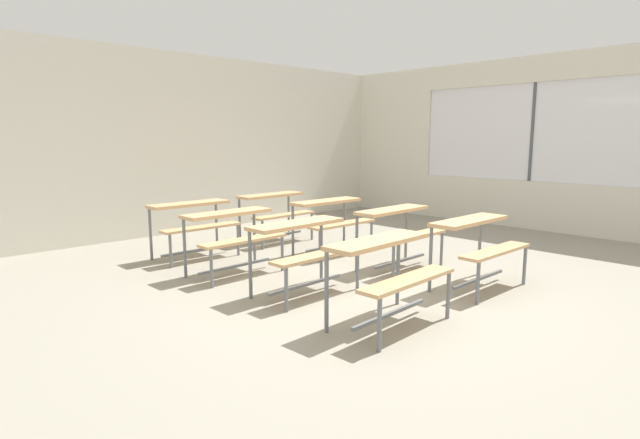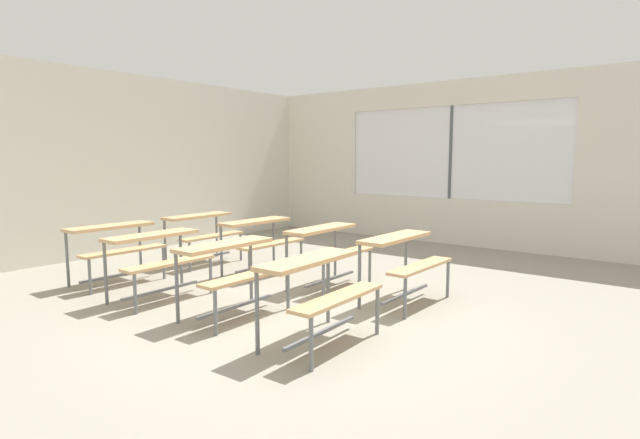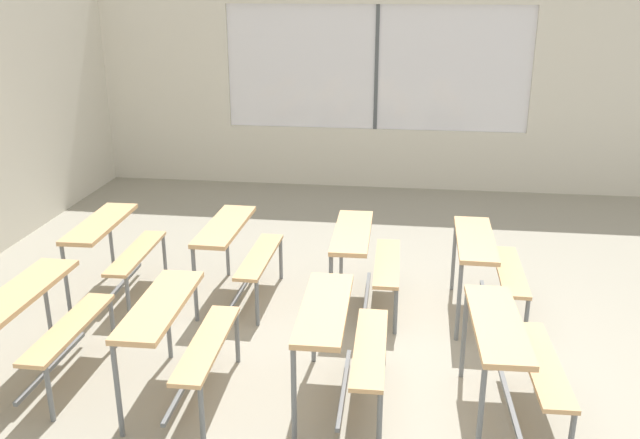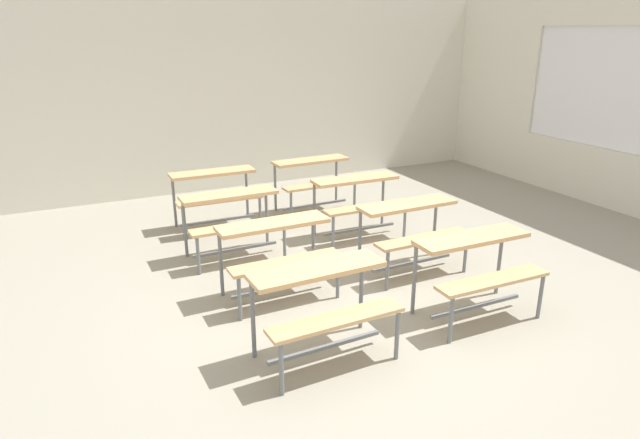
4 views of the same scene
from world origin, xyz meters
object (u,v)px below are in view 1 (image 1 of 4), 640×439
(desk_bench_r0c1, at_px, (478,236))
(desk_bench_r2c0, at_px, (233,227))
(desk_bench_r0c0, at_px, (388,261))
(desk_bench_r2c1, at_px, (332,213))
(desk_bench_r3c0, at_px, (193,216))
(desk_bench_r1c1, at_px, (399,224))
(desk_bench_r3c1, at_px, (275,206))
(desk_bench_r1c0, at_px, (304,240))

(desk_bench_r0c1, bearing_deg, desk_bench_r2c0, 125.40)
(desk_bench_r2c0, bearing_deg, desk_bench_r0c0, -90.22)
(desk_bench_r0c0, relative_size, desk_bench_r2c1, 1.00)
(desk_bench_r0c1, relative_size, desk_bench_r3c0, 1.00)
(desk_bench_r2c1, bearing_deg, desk_bench_r0c1, -89.96)
(desk_bench_r0c1, xyz_separation_m, desk_bench_r1c1, (0.04, 1.08, 0.00))
(desk_bench_r2c1, relative_size, desk_bench_r3c1, 1.00)
(desk_bench_r0c0, relative_size, desk_bench_r2c0, 1.01)
(desk_bench_r1c0, relative_size, desk_bench_r1c1, 1.00)
(desk_bench_r0c1, relative_size, desk_bench_r1c1, 1.00)
(desk_bench_r1c0, xyz_separation_m, desk_bench_r1c1, (1.52, -0.06, 0.00))
(desk_bench_r1c0, xyz_separation_m, desk_bench_r3c0, (-0.00, 2.21, 0.00))
(desk_bench_r2c1, xyz_separation_m, desk_bench_r3c1, (-0.07, 1.17, 0.00))
(desk_bench_r0c0, distance_m, desk_bench_r2c0, 2.29)
(desk_bench_r3c1, bearing_deg, desk_bench_r2c0, -145.15)
(desk_bench_r2c0, relative_size, desk_bench_r3c0, 1.00)
(desk_bench_r1c0, distance_m, desk_bench_r2c1, 1.89)
(desk_bench_r1c1, bearing_deg, desk_bench_r2c1, 88.94)
(desk_bench_r3c1, bearing_deg, desk_bench_r1c0, -124.00)
(desk_bench_r3c1, bearing_deg, desk_bench_r3c0, -178.81)
(desk_bench_r0c1, xyz_separation_m, desk_bench_r3c0, (-1.48, 3.35, 0.00))
(desk_bench_r0c1, distance_m, desk_bench_r3c1, 3.42)
(desk_bench_r1c1, bearing_deg, desk_bench_r2c0, 142.69)
(desk_bench_r0c0, bearing_deg, desk_bench_r2c0, 88.90)
(desk_bench_r2c0, distance_m, desk_bench_r3c0, 1.08)
(desk_bench_r0c1, height_order, desk_bench_r1c1, same)
(desk_bench_r1c0, height_order, desk_bench_r2c0, same)
(desk_bench_r0c1, relative_size, desk_bench_r2c1, 1.00)
(desk_bench_r2c0, height_order, desk_bench_r3c0, same)
(desk_bench_r2c0, xyz_separation_m, desk_bench_r3c1, (1.55, 1.14, 0.00))
(desk_bench_r2c1, distance_m, desk_bench_r3c1, 1.17)
(desk_bench_r1c0, height_order, desk_bench_r3c1, same)
(desk_bench_r3c0, relative_size, desk_bench_r3c1, 0.99)
(desk_bench_r0c0, xyz_separation_m, desk_bench_r2c1, (1.60, 2.27, 0.00))
(desk_bench_r1c1, bearing_deg, desk_bench_r0c0, -146.24)
(desk_bench_r0c1, bearing_deg, desk_bench_r2c1, 89.50)
(desk_bench_r0c1, bearing_deg, desk_bench_r0c0, -178.75)
(desk_bench_r2c0, relative_size, desk_bench_r3c1, 1.00)
(desk_bench_r1c0, height_order, desk_bench_r3c0, same)
(desk_bench_r1c0, bearing_deg, desk_bench_r3c1, 56.74)
(desk_bench_r2c1, bearing_deg, desk_bench_r2c0, -179.66)
(desk_bench_r0c0, height_order, desk_bench_r3c1, same)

